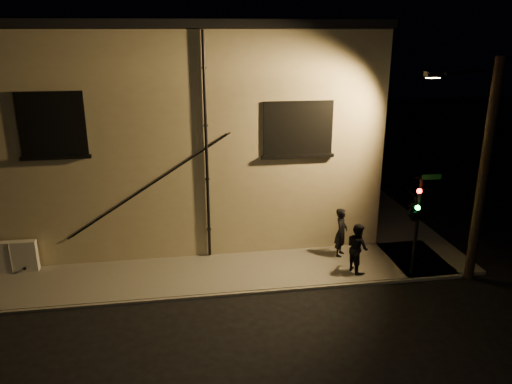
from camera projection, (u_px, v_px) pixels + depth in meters
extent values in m
plane|color=black|center=(269.00, 292.00, 16.89)|extent=(90.00, 90.00, 0.00)
cube|color=#5F5D56|center=(179.00, 276.00, 17.83)|extent=(20.00, 3.00, 0.12)
cube|color=#5F5D56|center=(366.00, 203.00, 25.34)|extent=(3.00, 16.00, 0.12)
cube|color=tan|center=(173.00, 123.00, 23.55)|extent=(16.00, 12.00, 8.50)
cube|color=black|center=(168.00, 25.00, 22.18)|extent=(16.20, 12.20, 0.30)
cube|color=black|center=(52.00, 124.00, 16.95)|extent=(2.20, 0.10, 2.20)
cube|color=black|center=(52.00, 124.00, 16.96)|extent=(1.98, 0.05, 1.98)
cube|color=black|center=(298.00, 128.00, 18.36)|extent=(2.60, 0.10, 2.00)
cube|color=#A5B28C|center=(298.00, 128.00, 18.37)|extent=(2.38, 0.05, 1.78)
cylinder|color=black|center=(207.00, 150.00, 18.01)|extent=(0.11, 0.11, 8.30)
cylinder|color=black|center=(147.00, 187.00, 18.12)|extent=(5.96, 0.04, 3.75)
cylinder|color=black|center=(150.00, 185.00, 18.12)|extent=(5.96, 0.04, 3.75)
cube|color=beige|center=(12.00, 257.00, 17.87)|extent=(1.77, 0.30, 1.17)
imported|color=black|center=(341.00, 232.00, 19.07)|extent=(0.76, 0.83, 1.91)
imported|color=black|center=(357.00, 248.00, 17.83)|extent=(0.89, 1.03, 1.83)
cylinder|color=black|center=(416.00, 228.00, 17.36)|extent=(0.12, 0.12, 3.54)
imported|color=black|center=(414.00, 209.00, 16.98)|extent=(0.78, 2.18, 0.86)
sphere|color=#FF140C|center=(419.00, 191.00, 16.60)|extent=(0.17, 0.17, 0.17)
sphere|color=#14FF3F|center=(418.00, 208.00, 16.78)|extent=(0.17, 0.17, 0.17)
cube|color=#0C4C1E|center=(432.00, 177.00, 16.84)|extent=(0.70, 0.03, 0.18)
cylinder|color=black|center=(483.00, 175.00, 16.65)|extent=(0.32, 0.32, 7.69)
cylinder|color=black|center=(465.00, 72.00, 16.01)|extent=(1.95, 1.06, 0.10)
cube|color=black|center=(433.00, 74.00, 16.44)|extent=(0.55, 0.28, 0.18)
cube|color=#FFC672|center=(433.00, 77.00, 16.47)|extent=(0.42, 0.20, 0.04)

